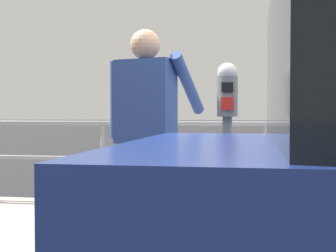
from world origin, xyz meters
The scene contains 4 objects.
sidewalk_curb centered at (0.00, 1.33, 0.08)m, with size 36.00×2.66×0.15m, color #ADA8A0.
parking_meter centered at (-0.36, 0.31, 1.19)m, with size 0.15×0.16×1.48m.
pedestrian_at_meter centered at (-1.00, 0.49, 1.18)m, with size 0.75×0.56×1.77m.
background_railing centered at (0.00, 2.54, 0.88)m, with size 24.06×0.06×1.02m.
Camera 1 is at (-0.22, -3.14, 1.27)m, focal length 50.53 mm.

